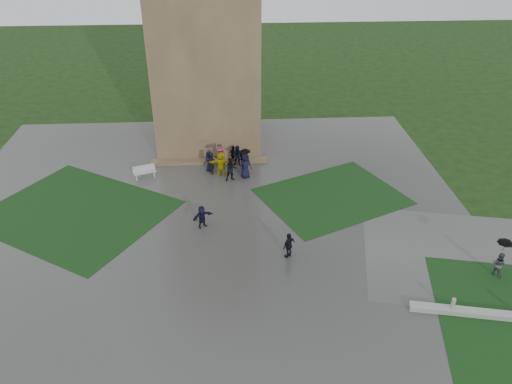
{
  "coord_description": "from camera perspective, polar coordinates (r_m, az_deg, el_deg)",
  "views": [
    {
      "loc": [
        1.6,
        -23.85,
        17.68
      ],
      "look_at": [
        3.22,
        3.91,
        1.2
      ],
      "focal_mm": 35.0,
      "sensor_mm": 36.0,
      "label": 1
    }
  ],
  "objects": [
    {
      "name": "lawn_inset_right",
      "position": [
        34.52,
        8.69,
        -0.5
      ],
      "size": [
        11.12,
        10.15,
        0.01
      ],
      "primitive_type": "cube",
      "rotation": [
        0.0,
        0.0,
        0.44
      ],
      "color": "black",
      "rests_on": "plaza"
    },
    {
      "name": "pedestrian_mid",
      "position": [
        30.85,
        -6.19,
        -2.82
      ],
      "size": [
        1.42,
        1.14,
        1.47
      ],
      "primitive_type": "imported",
      "rotation": [
        0.0,
        0.0,
        0.56
      ],
      "color": "black",
      "rests_on": "plaza"
    },
    {
      "name": "lawn_inset_left",
      "position": [
        34.49,
        -19.85,
        -2.18
      ],
      "size": [
        14.1,
        13.46,
        0.01
      ],
      "primitive_type": "cube",
      "rotation": [
        0.0,
        0.0,
        -0.56
      ],
      "color": "black",
      "rests_on": "plaza"
    },
    {
      "name": "pedestrian_path",
      "position": [
        29.6,
        26.27,
        -6.41
      ],
      "size": [
        0.78,
        0.8,
        2.34
      ],
      "color": "#46464B",
      "rests_on": "path"
    },
    {
      "name": "plaza",
      "position": [
        31.35,
        -5.69,
        -3.83
      ],
      "size": [
        34.0,
        34.0,
        0.02
      ],
      "primitive_type": "cube",
      "color": "#383835",
      "rests_on": "ground"
    },
    {
      "name": "ground",
      "position": [
        29.73,
        -5.79,
        -6.02
      ],
      "size": [
        120.0,
        120.0,
        0.0
      ],
      "primitive_type": "plane",
      "color": "black"
    },
    {
      "name": "tower_plinth",
      "position": [
        38.69,
        -5.34,
        3.54
      ],
      "size": [
        9.0,
        0.8,
        0.22
      ],
      "primitive_type": "cube",
      "color": "brown",
      "rests_on": "plaza"
    },
    {
      "name": "bench",
      "position": [
        37.13,
        -12.63,
        2.29
      ],
      "size": [
        1.68,
        1.0,
        0.93
      ],
      "rotation": [
        0.0,
        0.0,
        0.33
      ],
      "color": "#B3B4AF",
      "rests_on": "plaza"
    },
    {
      "name": "pedestrian_near",
      "position": [
        28.25,
        3.78,
        -6.08
      ],
      "size": [
        1.04,
        1.02,
        1.59
      ],
      "primitive_type": "imported",
      "rotation": [
        0.0,
        0.0,
        3.88
      ],
      "color": "black",
      "rests_on": "plaza"
    },
    {
      "name": "visitor_cluster",
      "position": [
        36.63,
        -3.46,
        3.72
      ],
      "size": [
        3.67,
        3.53,
        2.57
      ],
      "color": "black",
      "rests_on": "plaza"
    },
    {
      "name": "tower",
      "position": [
        39.84,
        -5.83,
        17.92
      ],
      "size": [
        8.0,
        8.0,
        18.0
      ],
      "primitive_type": "cube",
      "color": "brown",
      "rests_on": "ground"
    }
  ]
}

